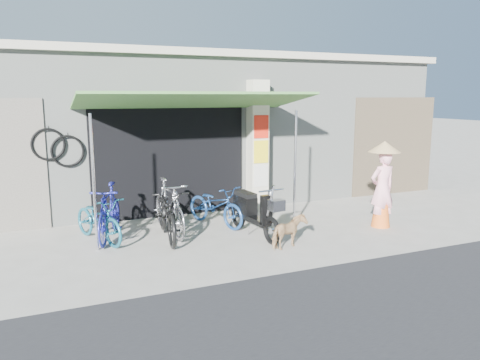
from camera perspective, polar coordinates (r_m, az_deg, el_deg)
name	(u,v)px	position (r m, az deg, el deg)	size (l,w,h in m)	color
ground	(271,242)	(8.69, 3.83, -7.49)	(80.00, 80.00, 0.00)	#A8A298
bicycle_shop	(188,126)	(13.05, -6.31, 6.62)	(12.30, 5.30, 3.66)	#9A9F97
shop_pillar	(257,146)	(10.91, 2.10, 4.20)	(0.42, 0.44, 3.00)	beige
awning	(195,102)	(9.45, -5.50, 9.40)	(4.60, 1.88, 2.72)	#3F7132
neighbour_right	(394,146)	(13.34, 18.22, 3.94)	(2.60, 0.06, 2.60)	brown
bike_teal	(99,219)	(8.96, -16.84, -4.58)	(0.56, 1.60, 0.84)	#185B70
bike_blue	(109,212)	(9.02, -15.66, -3.79)	(0.49, 1.72, 1.03)	navy
bike_black	(167,213)	(8.83, -8.85, -4.01)	(0.65, 1.86, 0.98)	black
bike_silver	(169,207)	(9.12, -8.65, -3.25)	(0.50, 1.78, 1.07)	#AAAAAE
bike_navy	(216,205)	(9.66, -2.98, -3.09)	(0.56, 1.60, 0.84)	navy
street_dog	(289,232)	(8.27, 5.98, -6.33)	(0.32, 0.69, 0.59)	tan
moped	(253,212)	(8.95, 1.58, -3.90)	(0.51, 1.78, 1.01)	black
nun	(382,185)	(9.88, 16.98, -0.57)	(0.64, 0.64, 1.75)	#FFABBA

